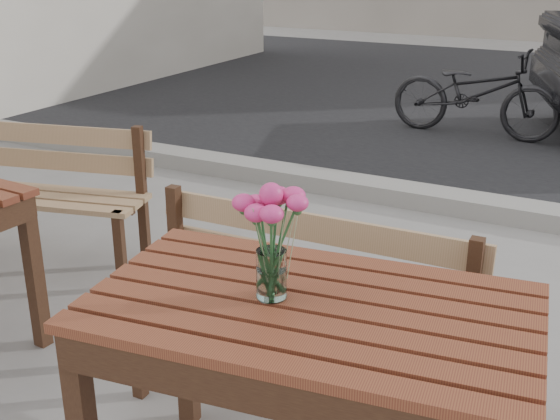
# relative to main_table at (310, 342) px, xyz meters

# --- Properties ---
(street) EXTENTS (30.00, 8.12, 0.12)m
(street) POSITION_rel_main_table_xyz_m (-0.05, 4.94, -0.59)
(street) COLOR black
(street) RESTS_ON ground
(main_table) EXTENTS (1.29, 0.85, 0.75)m
(main_table) POSITION_rel_main_table_xyz_m (0.00, 0.00, 0.00)
(main_table) COLOR #5A2517
(main_table) RESTS_ON ground
(main_bench) EXTENTS (1.29, 0.41, 0.79)m
(main_bench) POSITION_rel_main_table_xyz_m (-0.27, 0.51, -0.14)
(main_bench) COLOR #98754F
(main_bench) RESTS_ON ground
(main_vase) EXTENTS (0.18, 0.18, 0.33)m
(main_vase) POSITION_rel_main_table_xyz_m (-0.11, -0.02, 0.33)
(main_vase) COLOR white
(main_vase) RESTS_ON main_table
(second_bench) EXTENTS (1.34, 0.68, 0.80)m
(second_bench) POSITION_rel_main_table_xyz_m (-2.13, 1.04, -0.14)
(second_bench) COLOR #98754F
(second_bench) RESTS_ON ground
(bicycle) EXTENTS (1.54, 0.58, 0.80)m
(bicycle) POSITION_rel_main_table_xyz_m (-0.67, 4.93, -0.22)
(bicycle) COLOR black
(bicycle) RESTS_ON ground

